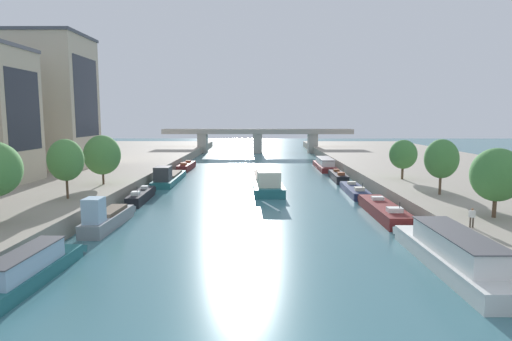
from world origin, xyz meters
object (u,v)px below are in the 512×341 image
object	(u,v)px
moored_boat_right_near	(354,190)
moored_boat_left_upstream	(107,218)
moored_boat_left_second	(187,166)
moored_boat_left_downstream	(169,177)
moored_boat_right_end	(325,164)
tree_right_midway	(403,154)
person_on_quay	(472,216)
moored_boat_left_far	(31,269)
tree_left_distant	(102,155)
moored_boat_right_gap_after	(384,210)
moored_boat_right_lone	(338,176)
tree_right_by_lamp	(441,159)
bridge_far	(258,138)
barge_midriver	(266,181)
moored_boat_right_second	(452,253)
tree_right_distant	(497,175)
moored_boat_left_near	(141,196)
tree_left_past_mid	(66,160)

from	to	relation	value
moored_boat_right_near	moored_boat_left_upstream	bearing A→B (deg)	-146.38
moored_boat_left_second	moored_boat_right_near	xyz separation A→B (m)	(28.81, -28.36, -0.12)
moored_boat_left_downstream	moored_boat_right_end	world-z (taller)	moored_boat_left_downstream
tree_right_midway	person_on_quay	world-z (taller)	tree_right_midway
person_on_quay	moored_boat_left_upstream	bearing A→B (deg)	167.71
moored_boat_left_downstream	moored_boat_left_second	xyz separation A→B (m)	(-0.07, 18.15, -0.25)
moored_boat_left_far	tree_left_distant	size ratio (longest dim) A/B	1.80
moored_boat_left_far	person_on_quay	bearing A→B (deg)	12.36
moored_boat_right_gap_after	moored_boat_right_near	size ratio (longest dim) A/B	1.15
moored_boat_right_near	moored_boat_right_lone	xyz separation A→B (m)	(0.05, 13.10, 0.14)
tree_right_by_lamp	bridge_far	distance (m)	83.39
moored_boat_right_gap_after	barge_midriver	bearing A→B (deg)	122.87
moored_boat_left_upstream	moored_boat_right_near	bearing A→B (deg)	33.62
moored_boat_right_near	tree_right_by_lamp	xyz separation A→B (m)	(7.37, -11.18, 5.59)
moored_boat_left_upstream	barge_midriver	bearing A→B (deg)	57.23
moored_boat_right_end	tree_right_midway	size ratio (longest dim) A/B	2.86
moored_boat_right_second	moored_boat_right_end	bearing A→B (deg)	90.17
moored_boat_right_near	tree_right_distant	xyz separation A→B (m)	(7.45, -22.59, 5.29)
moored_boat_left_upstream	tree_right_midway	distance (m)	41.32
moored_boat_right_near	tree_right_distant	bearing A→B (deg)	-71.75
moored_boat_right_second	tree_right_distant	distance (m)	11.53
moored_boat_left_far	tree_left_distant	xyz separation A→B (m)	(-5.77, 29.22, 4.93)
moored_boat_left_near	moored_boat_left_downstream	distance (m)	15.54
barge_midriver	moored_boat_left_far	world-z (taller)	barge_midriver
moored_boat_right_second	moored_boat_right_near	world-z (taller)	moored_boat_right_second
person_on_quay	moored_boat_right_lone	bearing A→B (deg)	95.35
moored_boat_left_far	moored_boat_right_lone	bearing A→B (deg)	58.21
tree_left_past_mid	tree_right_by_lamp	xyz separation A→B (m)	(42.06, 2.89, -0.11)
moored_boat_left_downstream	moored_boat_right_lone	distance (m)	28.94
moored_boat_left_far	moored_boat_right_near	bearing A→B (deg)	49.22
tree_left_distant	person_on_quay	world-z (taller)	tree_left_distant
moored_boat_right_lone	moored_boat_left_far	bearing A→B (deg)	-121.79
moored_boat_left_downstream	tree_left_past_mid	bearing A→B (deg)	-103.77
tree_left_past_mid	tree_right_distant	distance (m)	43.00
moored_boat_left_downstream	moored_boat_right_gap_after	xyz separation A→B (m)	(28.94, -23.95, -0.23)
barge_midriver	tree_right_midway	size ratio (longest dim) A/B	4.15
tree_right_midway	person_on_quay	bearing A→B (deg)	-97.08
moored_boat_left_downstream	tree_left_past_mid	size ratio (longest dim) A/B	2.56
moored_boat_right_end	moored_boat_right_lone	bearing A→B (deg)	-90.35
moored_boat_left_near	moored_boat_left_far	bearing A→B (deg)	-89.24
barge_midriver	tree_left_distant	size ratio (longest dim) A/B	3.60
tree_left_past_mid	moored_boat_right_gap_after	bearing A→B (deg)	0.56
bridge_far	moored_boat_right_end	bearing A→B (deg)	-70.37
tree_left_distant	bridge_far	distance (m)	76.12
tree_left_distant	tree_right_distant	xyz separation A→B (m)	(41.87, -18.60, -0.08)
moored_boat_right_end	moored_boat_left_upstream	bearing A→B (deg)	-120.81
barge_midriver	tree_right_by_lamp	xyz separation A→B (m)	(19.91, -17.17, 5.13)
moored_boat_right_second	moored_boat_right_end	size ratio (longest dim) A/B	0.99
moored_boat_left_downstream	bridge_far	world-z (taller)	bridge_far
moored_boat_left_near	bridge_far	xyz separation A→B (m)	(14.86, 74.70, 3.91)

